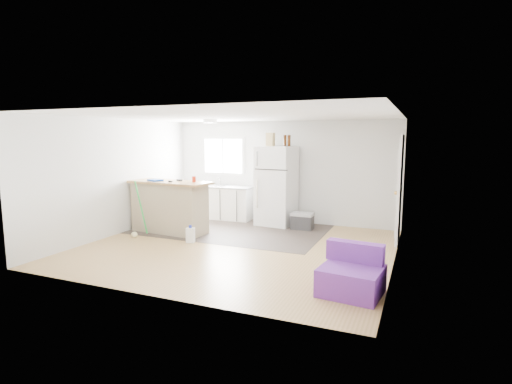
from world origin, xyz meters
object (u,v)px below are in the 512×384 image
cardboard_box (270,139)px  kitchen_cabinets (217,202)px  refrigerator (276,186)px  mop (137,226)px  bottle_right (289,141)px  peninsula (170,206)px  red_cup (194,179)px  blue_tray (155,180)px  bottle_left (285,141)px  cooler (302,221)px  purple_seat (352,276)px  cleaner_jug (190,235)px

cardboard_box → kitchen_cabinets: bearing=173.3°
kitchen_cabinets → refrigerator: size_ratio=1.02×
kitchen_cabinets → mop: size_ratio=1.58×
bottle_right → peninsula: bearing=-144.5°
cardboard_box → bottle_right: cardboard_box is taller
red_cup → blue_tray: (-0.87, -0.13, -0.04)m
red_cup → kitchen_cabinets: bearing=102.1°
cardboard_box → bottle_left: size_ratio=1.20×
cooler → red_cup: (-1.96, -1.30, 0.97)m
cardboard_box → bottle_left: 0.35m
purple_seat → cleaner_jug: (-3.29, 1.33, -0.08)m
purple_seat → red_cup: size_ratio=7.01×
cooler → cardboard_box: 1.97m
purple_seat → cardboard_box: bearing=132.3°
kitchen_cabinets → red_cup: size_ratio=15.46×
kitchen_cabinets → bottle_right: size_ratio=7.42×
refrigerator → bottle_left: (0.22, -0.07, 1.03)m
blue_tray → cardboard_box: bearing=38.8°
refrigerator → purple_seat: 4.24m
blue_tray → bottle_left: 2.96m
cooler → bottle_right: bottle_right is taller
cardboard_box → purple_seat: bearing=-54.6°
kitchen_cabinets → purple_seat: 5.32m
cardboard_box → bottle_right: bearing=1.3°
peninsula → refrigerator: bearing=45.7°
red_cup → bottle_left: size_ratio=0.48×
kitchen_cabinets → blue_tray: (-0.52, -1.78, 0.70)m
red_cup → cardboard_box: bearing=52.7°
cooler → cardboard_box: size_ratio=1.62×
blue_tray → refrigerator: bearing=38.2°
cardboard_box → bottle_right: size_ratio=1.20×
cardboard_box → blue_tray: bearing=-141.2°
mop → red_cup: 1.50m
peninsula → cardboard_box: cardboard_box is taller
mop → bottle_left: bearing=47.7°
refrigerator → blue_tray: size_ratio=6.06×
cleaner_jug → bottle_left: bottle_left is taller
cleaner_jug → cardboard_box: size_ratio=1.15×
peninsula → bottle_left: (2.06, 1.52, 1.39)m
bottle_left → cooler: bearing=-20.7°
peninsula → bottle_right: size_ratio=7.37×
blue_tray → cardboard_box: 2.70m
mop → cardboard_box: cardboard_box is taller
bottle_left → cleaner_jug: bearing=-119.8°
bottle_left → bottle_right: same height
mop → bottle_right: bottle_right is taller
blue_tray → bottle_left: bearing=34.4°
cooler → purple_seat: purple_seat is taller
red_cup → cardboard_box: cardboard_box is taller
cooler → cleaner_jug: 2.55m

